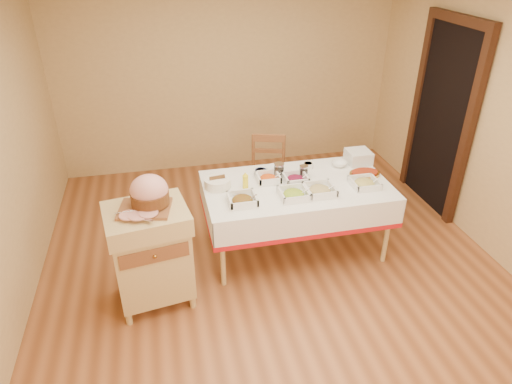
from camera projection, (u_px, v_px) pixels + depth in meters
room_shell at (276, 149)px, 3.91m from camera, size 5.00×5.00×5.00m
doorway at (442, 115)px, 5.19m from camera, size 0.09×1.10×2.20m
dining_table at (296, 199)px, 4.56m from camera, size 1.82×1.02×0.76m
butcher_cart at (151, 251)px, 3.91m from camera, size 0.75×0.65×0.95m
dining_chair at (268, 175)px, 5.29m from camera, size 0.51×0.50×0.92m
ham_on_board at (149, 194)px, 3.68m from camera, size 0.44×0.42×0.29m
serving_dish_a at (242, 200)px, 4.16m from camera, size 0.26×0.26×0.11m
serving_dish_b at (294, 194)px, 4.25m from camera, size 0.26×0.26×0.11m
serving_dish_c at (320, 190)px, 4.31m from camera, size 0.27×0.27×0.11m
serving_dish_d at (365, 183)px, 4.44m from camera, size 0.26×0.26×0.10m
serving_dish_e at (268, 178)px, 4.53m from camera, size 0.24×0.22×0.11m
serving_dish_f at (296, 179)px, 4.52m from camera, size 0.24×0.23×0.11m
small_bowl_left at (213, 178)px, 4.52m from camera, size 0.13×0.13×0.06m
small_bowl_mid at (261, 172)px, 4.67m from camera, size 0.12×0.12×0.05m
small_bowl_right at (308, 165)px, 4.79m from camera, size 0.11×0.11×0.05m
bowl_white_imported at (273, 168)px, 4.75m from camera, size 0.21×0.21×0.04m
bowl_small_imported at (339, 164)px, 4.83m from camera, size 0.21×0.21×0.05m
preserve_jar_left at (279, 170)px, 4.62m from camera, size 0.11×0.11×0.14m
preserve_jar_right at (304, 171)px, 4.62m from camera, size 0.09×0.09×0.12m
mustard_bottle at (245, 181)px, 4.39m from camera, size 0.06×0.06×0.17m
bread_basket at (217, 183)px, 4.41m from camera, size 0.25×0.25×0.11m
plate_stack at (358, 157)px, 4.89m from camera, size 0.24×0.24×0.13m
brass_platter at (365, 173)px, 4.65m from camera, size 0.32×0.23×0.04m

